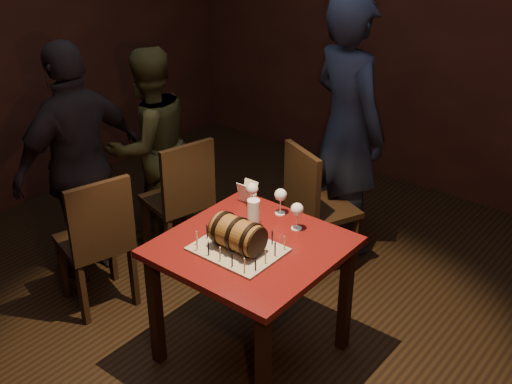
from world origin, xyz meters
TOP-DOWN VIEW (x-y plane):
  - room_shell at (0.00, 0.00)m, footprint 5.04×5.04m
  - pub_table at (0.19, -0.14)m, footprint 0.90×0.90m
  - cake_board at (0.18, -0.23)m, footprint 0.45×0.35m
  - barrel_cake at (0.18, -0.23)m, footprint 0.33×0.19m
  - birthday_candles at (0.18, -0.23)m, footprint 0.40×0.30m
  - wine_glass_left at (-0.06, 0.18)m, footprint 0.07×0.07m
  - wine_glass_mid at (0.12, 0.22)m, footprint 0.07×0.07m
  - wine_glass_right at (0.29, 0.14)m, footprint 0.07×0.07m
  - pint_of_ale at (0.07, 0.04)m, footprint 0.07×0.07m
  - menu_card at (-0.12, 0.21)m, footprint 0.10×0.05m
  - chair_back at (-0.04, 0.82)m, footprint 0.53×0.53m
  - chair_left_rear at (-0.81, 0.34)m, footprint 0.49×0.49m
  - chair_left_front at (-0.82, -0.38)m, footprint 0.50×0.50m
  - person_back at (-0.07, 1.24)m, footprint 0.79×0.66m
  - person_left_rear at (-1.27, 0.48)m, footprint 0.66×0.78m
  - person_left_front at (-1.23, -0.16)m, footprint 0.43×0.97m

SIDE VIEW (x-z plane):
  - chair_back at x=-0.04m, z-range 0.06..0.99m
  - chair_left_rear at x=-0.81m, z-range 0.06..0.99m
  - chair_left_front at x=-0.82m, z-range 0.06..0.99m
  - pub_table at x=0.19m, z-range 0.27..1.02m
  - person_left_rear at x=-1.27m, z-range 0.00..1.45m
  - cake_board at x=0.18m, z-range 0.75..0.76m
  - birthday_candles at x=0.18m, z-range 0.76..0.85m
  - menu_card at x=-0.12m, z-range 0.75..0.88m
  - person_left_front at x=-1.23m, z-range 0.00..1.63m
  - pint_of_ale at x=0.07m, z-range 0.75..0.90m
  - barrel_cake at x=0.18m, z-range 0.75..0.94m
  - wine_glass_mid at x=0.12m, z-range 0.79..0.95m
  - wine_glass_left at x=-0.06m, z-range 0.79..0.95m
  - wine_glass_right at x=0.29m, z-range 0.79..0.95m
  - person_back at x=-0.07m, z-range 0.00..1.85m
  - room_shell at x=0.00m, z-range 0.00..2.80m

